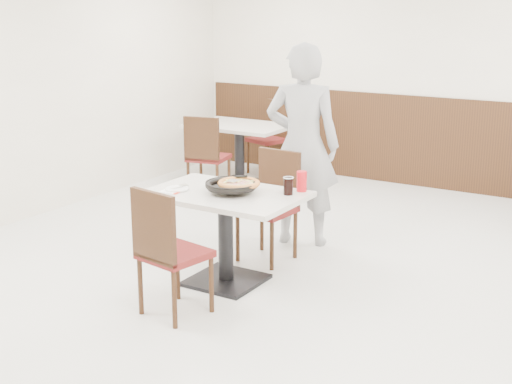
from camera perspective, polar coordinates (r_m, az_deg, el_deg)
The scene contains 20 objects.
floor at distance 5.95m, azimuth 1.43°, elevation -6.62°, with size 7.00×7.00×0.00m, color #B5B5B0.
wall_back at distance 8.78m, azimuth 13.14°, elevation 9.44°, with size 6.00×0.04×2.80m, color beige.
wall_left at distance 7.53m, azimuth -18.90°, elevation 8.17°, with size 0.04×7.00×2.80m, color beige.
wainscot_back at distance 8.87m, azimuth 12.78°, elevation 3.97°, with size 5.90×0.03×1.10m, color black.
main_table at distance 5.67m, azimuth -2.44°, elevation -3.69°, with size 1.20×0.80×0.75m, color beige, non-canonical shape.
chair_near at distance 5.11m, azimuth -6.50°, elevation -4.72°, with size 0.42×0.42×0.95m, color black, non-canonical shape.
chair_far at distance 6.14m, azimuth 0.86°, elevation -1.24°, with size 0.42×0.42×0.95m, color black, non-canonical shape.
trivet at distance 5.57m, azimuth -1.68°, elevation 0.18°, with size 0.12×0.12×0.04m, color black.
pizza_pan at distance 5.53m, azimuth -1.98°, elevation 0.34°, with size 0.37×0.37×0.01m, color black.
pizza at distance 5.53m, azimuth -1.37°, elevation 0.53°, with size 0.29×0.29×0.02m, color #CB8038.
pizza_server at distance 5.54m, azimuth -1.85°, elevation 0.92°, with size 0.08×0.10×0.00m, color silver.
napkin at distance 5.64m, azimuth -6.71°, elevation 0.11°, with size 0.16×0.16×0.00m, color white.
side_plate at distance 5.66m, azimuth -6.33°, elevation 0.25°, with size 0.18×0.18×0.01m, color white.
fork at distance 5.67m, azimuth -6.17°, elevation 0.37°, with size 0.01×0.15×0.00m, color silver.
cola_glass at distance 5.48m, azimuth 2.60°, elevation 0.45°, with size 0.07×0.07×0.13m, color black.
red_cup at distance 5.58m, azimuth 3.67°, elevation 0.86°, with size 0.08×0.08×0.16m, color red.
diner_person at distance 6.50m, azimuth 3.74°, elevation 3.74°, with size 0.68×0.44×1.85m, color #A4A5A9.
bg_table_left at distance 8.75m, azimuth -1.32°, elevation 3.01°, with size 1.20×0.80×0.75m, color beige, non-canonical shape.
bg_chair_left_near at distance 8.23m, azimuth -3.82°, elevation 2.93°, with size 0.42×0.42×0.95m, color black, non-canonical shape.
bg_chair_left_far at distance 9.29m, azimuth 0.92°, elevation 4.35°, with size 0.42×0.42×0.95m, color black, non-canonical shape.
Camera 1 is at (2.75, -4.80, 2.19)m, focal length 50.00 mm.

